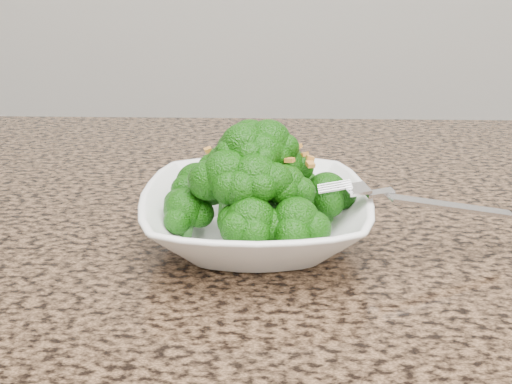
# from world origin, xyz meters

# --- Properties ---
(granite_counter) EXTENTS (1.64, 1.04, 0.03)m
(granite_counter) POSITION_xyz_m (0.00, 0.30, 0.89)
(granite_counter) COLOR brown
(granite_counter) RESTS_ON cabinet
(bowl) EXTENTS (0.21, 0.21, 0.05)m
(bowl) POSITION_xyz_m (-0.09, 0.39, 0.93)
(bowl) COLOR white
(bowl) RESTS_ON granite_counter
(broccoli_pile) EXTENTS (0.18, 0.18, 0.08)m
(broccoli_pile) POSITION_xyz_m (-0.09, 0.39, 0.99)
(broccoli_pile) COLOR #15580A
(broccoli_pile) RESTS_ON bowl
(garlic_topping) EXTENTS (0.11, 0.11, 0.01)m
(garlic_topping) POSITION_xyz_m (-0.09, 0.39, 1.03)
(garlic_topping) COLOR gold
(garlic_topping) RESTS_ON broccoli_pile
(fork) EXTENTS (0.20, 0.07, 0.01)m
(fork) POSITION_xyz_m (0.02, 0.38, 0.96)
(fork) COLOR silver
(fork) RESTS_ON bowl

